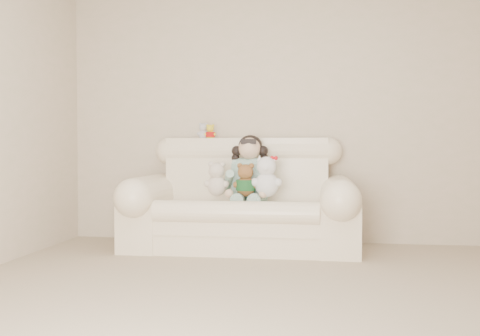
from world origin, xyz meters
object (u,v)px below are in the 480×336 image
Objects in this scene: white_cat at (267,172)px; cream_teddy at (217,175)px; sofa at (242,193)px; brown_teddy at (246,177)px; seated_child at (250,168)px.

white_cat is 0.46m from cream_teddy.
white_cat is (0.24, -0.14, 0.20)m from sofa.
brown_teddy is 0.27m from cream_teddy.
cream_teddy is at bearing -137.87° from seated_child.
seated_child is 0.33m from cream_teddy.
white_cat is at bearing -40.77° from seated_child.
seated_child reaches higher than white_cat.
sofa is 6.04× the size of brown_teddy.
sofa reaches higher than brown_teddy.
seated_child reaches higher than brown_teddy.
white_cat is (0.18, -0.22, -0.03)m from seated_child.
brown_teddy is at bearing -173.63° from white_cat.
seated_child reaches higher than sofa.
white_cat is (0.19, -0.01, 0.04)m from brown_teddy.
white_cat is 1.19× the size of cream_teddy.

